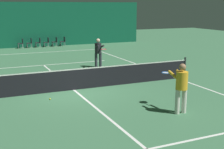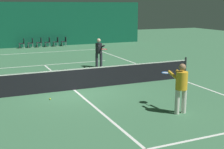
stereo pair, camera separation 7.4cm
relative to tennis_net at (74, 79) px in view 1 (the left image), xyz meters
name	(u,v)px [view 1 (the left image)]	position (x,y,z in m)	size (l,w,h in m)	color
ground_plane	(74,90)	(0.00, 0.00, -0.51)	(60.00, 60.00, 0.00)	#3D704C
backdrop_curtain	(21,25)	(0.00, 15.66, 1.47)	(23.00, 0.12, 3.96)	#0F5138
court_line_baseline_far	(29,53)	(0.00, 11.90, -0.51)	(11.00, 0.10, 0.00)	white
court_line_service_far	(44,65)	(0.00, 6.40, -0.51)	(8.25, 0.10, 0.00)	white
court_line_sideline_right	(177,78)	(5.50, 0.00, -0.51)	(0.10, 23.80, 0.00)	white
court_line_centre	(74,90)	(0.00, 0.00, -0.51)	(0.10, 12.80, 0.00)	white
tennis_net	(74,79)	(0.00, 0.00, 0.00)	(12.00, 0.10, 1.07)	black
player_near	(181,84)	(2.48, -4.39, 0.51)	(0.45, 1.40, 1.75)	beige
player_far	(98,51)	(2.88, 4.35, 0.50)	(0.47, 1.40, 1.74)	#2D2D38
courtside_chair_0	(21,43)	(-0.12, 15.11, -0.03)	(0.44, 0.44, 0.84)	#99999E
courtside_chair_1	(30,42)	(0.63, 15.11, -0.03)	(0.44, 0.44, 0.84)	#99999E
courtside_chair_2	(39,42)	(1.38, 15.11, -0.03)	(0.44, 0.44, 0.84)	#99999E
courtside_chair_3	(47,42)	(2.13, 15.11, -0.03)	(0.44, 0.44, 0.84)	#99999E
courtside_chair_4	(55,41)	(2.88, 15.11, -0.03)	(0.44, 0.44, 0.84)	#99999E
courtside_chair_5	(63,41)	(3.63, 15.11, -0.03)	(0.44, 0.44, 0.84)	#99999E
tennis_ball	(50,99)	(-1.30, -1.05, -0.48)	(0.07, 0.07, 0.07)	#D1DB33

